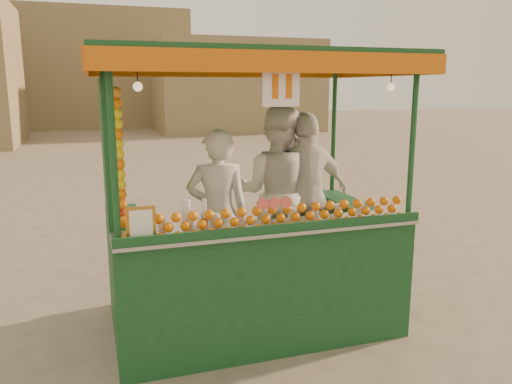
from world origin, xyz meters
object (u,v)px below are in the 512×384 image
object	(u,v)px
juice_cart	(246,244)
vendor_middle	(277,193)
vendor_right	(306,195)
vendor_left	(218,214)

from	to	relation	value
juice_cart	vendor_middle	bearing A→B (deg)	44.64
vendor_middle	vendor_right	world-z (taller)	vendor_middle
vendor_left	vendor_right	distance (m)	1.12
juice_cart	vendor_left	world-z (taller)	juice_cart
vendor_middle	vendor_left	bearing A→B (deg)	56.78
vendor_left	vendor_right	bearing A→B (deg)	-156.95
vendor_right	vendor_middle	bearing A→B (deg)	-26.36
juice_cart	vendor_right	bearing A→B (deg)	26.88
vendor_middle	vendor_right	distance (m)	0.33
juice_cart	vendor_middle	xyz separation A→B (m)	(0.52, 0.52, 0.39)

